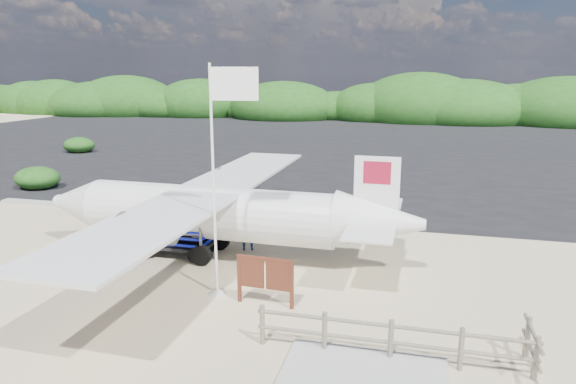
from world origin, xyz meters
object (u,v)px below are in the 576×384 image
crew_b (189,215)px  aircraft_large (495,158)px  signboard (265,305)px  crew_a (247,228)px  baggage_cart (178,255)px  flagpole (217,293)px

crew_b → aircraft_large: 27.12m
signboard → crew_a: size_ratio=1.06×
crew_b → aircraft_large: bearing=-112.2°
baggage_cart → signboard: signboard is taller
flagpole → aircraft_large: bearing=68.0°
baggage_cart → flagpole: 3.73m
signboard → crew_a: crew_a is taller
flagpole → signboard: 1.64m
baggage_cart → crew_b: size_ratio=1.78×
baggage_cart → aircraft_large: size_ratio=0.17×
baggage_cart → crew_a: bearing=26.8°
signboard → crew_a: (-1.92, 4.21, 0.83)m
baggage_cart → aircraft_large: (13.87, 25.30, 0.00)m
aircraft_large → crew_b: bearing=58.7°
baggage_cart → crew_b: (-0.65, 2.42, 0.77)m
baggage_cart → aircraft_large: 28.86m
aircraft_large → signboard: bearing=72.2°
crew_b → aircraft_large: aircraft_large is taller
crew_a → flagpole: bearing=79.7°
crew_b → signboard: bearing=141.5°
baggage_cart → flagpole: bearing=-45.7°
crew_a → aircraft_large: 26.84m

